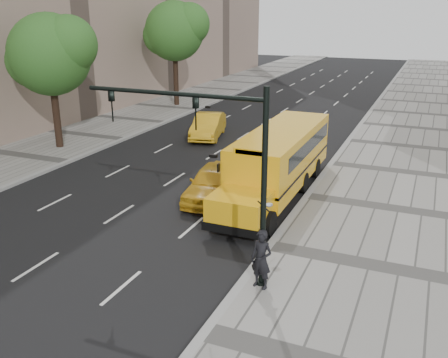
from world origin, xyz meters
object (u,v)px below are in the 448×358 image
at_px(taxi_far, 208,126).
at_px(traffic_signal, 220,160).
at_px(tree_b, 51,54).
at_px(tree_c, 175,31).
at_px(school_bus, 280,156).
at_px(taxi_near, 213,182).
at_px(pedestrian, 261,259).

xyz_separation_m(taxi_far, traffic_signal, (8.28, -16.97, 3.28)).
distance_m(tree_b, traffic_signal, 18.97).
bearing_deg(tree_b, tree_c, 89.98).
bearing_deg(taxi_far, school_bus, -61.56).
bearing_deg(taxi_near, tree_c, 116.09).
height_order(tree_b, traffic_signal, tree_b).
bearing_deg(taxi_far, taxi_near, -78.03).
distance_m(tree_c, pedestrian, 31.92).
distance_m(taxi_far, traffic_signal, 19.16).
bearing_deg(taxi_near, traffic_signal, -70.01).
relative_size(taxi_near, traffic_signal, 0.74).
bearing_deg(traffic_signal, pedestrian, -7.78).
distance_m(tree_c, school_bus, 23.53).
distance_m(taxi_far, pedestrian, 19.74).
bearing_deg(school_bus, taxi_near, -139.34).
height_order(school_bus, traffic_signal, traffic_signal).
bearing_deg(pedestrian, school_bus, 116.02).
bearing_deg(tree_c, taxi_far, -51.72).
height_order(school_bus, taxi_near, school_bus).
bearing_deg(pedestrian, tree_c, 135.24).
xyz_separation_m(taxi_near, taxi_far, (-5.09, 10.45, 0.01)).
bearing_deg(traffic_signal, tree_c, 120.73).
distance_m(taxi_near, taxi_far, 11.62).
distance_m(tree_b, school_bus, 15.59).
relative_size(taxi_far, traffic_signal, 0.77).
bearing_deg(taxi_far, tree_b, -153.25).
height_order(tree_c, taxi_near, tree_c).
distance_m(school_bus, taxi_near, 3.43).
height_order(taxi_far, pedestrian, pedestrian).
bearing_deg(school_bus, tree_c, 130.32).
xyz_separation_m(tree_c, taxi_near, (12.40, -19.71, -5.76)).
bearing_deg(traffic_signal, tree_b, 145.66).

